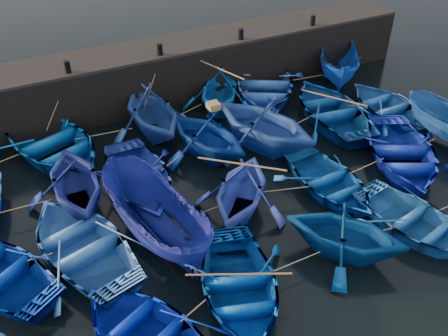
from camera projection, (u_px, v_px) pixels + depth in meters
name	position (u px, v px, depth m)	size (l,w,h in m)	color
ground	(266.00, 237.00, 16.58)	(120.00, 120.00, 0.00)	black
quay_wall	(156.00, 75.00, 23.38)	(26.00, 2.50, 2.50)	black
quay_top	(153.00, 49.00, 22.60)	(26.00, 2.50, 0.12)	black
bollard_1	(68.00, 67.00, 20.36)	(0.24, 0.24, 0.50)	black
bollard_2	(160.00, 49.00, 21.76)	(0.24, 0.24, 0.50)	black
bollard_3	(241.00, 34.00, 23.17)	(0.24, 0.24, 0.50)	black
bollard_4	(313.00, 20.00, 24.57)	(0.24, 0.24, 0.50)	black
boat_1	(52.00, 144.00, 19.93)	(4.13, 5.78, 1.20)	#034C97
boat_2	(151.00, 111.00, 20.90)	(3.79, 4.40, 2.32)	navy
boat_3	(219.00, 90.00, 22.59)	(3.41, 3.96, 2.08)	#0754A6
boat_4	(264.00, 86.00, 23.92)	(4.13, 5.77, 1.20)	#214B95
boat_5	(339.00, 64.00, 25.01)	(1.86, 4.94, 1.91)	#0E4091
boat_7	(75.00, 180.00, 17.25)	(3.56, 4.13, 2.18)	navy
boat_8	(138.00, 178.00, 18.30)	(3.46, 4.84, 1.00)	#1A3099
boat_9	(207.00, 134.00, 19.64)	(3.51, 4.07, 2.14)	navy
boat_10	(264.00, 122.00, 20.00)	(4.16, 4.83, 2.54)	#1F448F
boat_11	(332.00, 109.00, 22.19)	(3.84, 5.36, 1.11)	navy
boat_12	(388.00, 106.00, 22.61)	(3.26, 4.56, 0.95)	#195091
boat_14	(82.00, 244.00, 15.56)	(3.69, 5.15, 1.07)	blue
boat_15	(155.00, 218.00, 15.80)	(1.98, 5.26, 2.03)	navy
boat_16	(241.00, 189.00, 16.99)	(3.33, 3.87, 2.03)	#2D44BA
boat_17	(330.00, 182.00, 18.20)	(3.08, 4.30, 0.89)	#084690
boat_18	(402.00, 152.00, 19.52)	(3.82, 5.34, 1.11)	#0E24A7
boat_21	(149.00, 336.00, 12.98)	(3.31, 4.63, 0.96)	#00169D
boat_22	(238.00, 286.00, 14.28)	(3.36, 4.70, 0.97)	#023F95
boat_23	(346.00, 232.00, 15.32)	(3.28, 3.80, 2.00)	navy
boat_24	(416.00, 221.00, 16.50)	(3.18, 4.44, 0.92)	#1B5A9F
wooden_crate	(213.00, 106.00, 19.02)	(0.44, 0.46, 0.25)	olive
mooring_ropes	(209.00, 139.00, 19.71)	(18.26, 11.90, 2.10)	tan
loose_oars	(262.00, 137.00, 18.53)	(10.56, 12.06, 1.17)	#99724C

